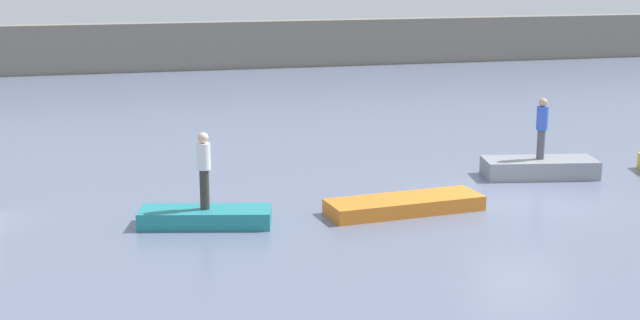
{
  "coord_description": "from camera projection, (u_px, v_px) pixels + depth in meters",
  "views": [
    {
      "loc": [
        -10.62,
        -20.28,
        6.17
      ],
      "look_at": [
        -4.86,
        2.19,
        0.82
      ],
      "focal_mm": 50.0,
      "sensor_mm": 36.0,
      "label": 1
    }
  ],
  "objects": [
    {
      "name": "ground_plane",
      "position": [
        522.0,
        199.0,
        23.1
      ],
      "size": [
        120.0,
        120.0,
        0.0
      ],
      "primitive_type": "plane",
      "color": "slate"
    },
    {
      "name": "embankment_wall",
      "position": [
        285.0,
        44.0,
        50.2
      ],
      "size": [
        80.0,
        1.2,
        2.6
      ],
      "primitive_type": "cube",
      "color": "gray",
      "rests_on": "ground_plane"
    },
    {
      "name": "rowboat_teal",
      "position": [
        205.0,
        217.0,
        20.78
      ],
      "size": [
        3.2,
        1.69,
        0.4
      ],
      "primitive_type": "cube",
      "rotation": [
        0.0,
        0.0,
        -0.24
      ],
      "color": "teal",
      "rests_on": "ground_plane"
    },
    {
      "name": "rowboat_orange",
      "position": [
        405.0,
        205.0,
        21.88
      ],
      "size": [
        3.98,
        1.57,
        0.36
      ],
      "primitive_type": "cube",
      "rotation": [
        0.0,
        0.0,
        0.1
      ],
      "color": "orange",
      "rests_on": "ground_plane"
    },
    {
      "name": "rowboat_grey",
      "position": [
        539.0,
        168.0,
        25.36
      ],
      "size": [
        3.34,
        1.78,
        0.52
      ],
      "primitive_type": "cube",
      "rotation": [
        0.0,
        0.0,
        -0.19
      ],
      "color": "gray",
      "rests_on": "ground_plane"
    },
    {
      "name": "person_blue_shirt",
      "position": [
        542.0,
        125.0,
        25.08
      ],
      "size": [
        0.32,
        0.32,
        1.75
      ],
      "color": "#4C4C56",
      "rests_on": "rowboat_grey"
    },
    {
      "name": "person_white_shirt",
      "position": [
        204.0,
        166.0,
        20.5
      ],
      "size": [
        0.32,
        0.32,
        1.82
      ],
      "color": "#38332D",
      "rests_on": "rowboat_teal"
    }
  ]
}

